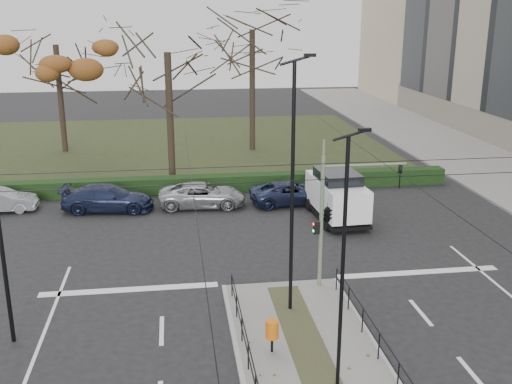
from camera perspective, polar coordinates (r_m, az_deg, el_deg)
ground at (r=20.16m, az=4.90°, el=-14.89°), size 140.00×140.00×0.00m
sidewalk_east at (r=45.74m, az=21.10°, el=2.34°), size 8.00×90.00×0.14m
park at (r=49.86m, az=-10.07°, el=4.30°), size 38.00×26.00×0.10m
hedge at (r=36.76m, az=-10.73°, el=0.56°), size 38.00×1.00×1.00m
median_railing at (r=17.51m, az=6.93°, el=-16.54°), size 4.14×13.24×0.92m
catenary at (r=20.07m, az=4.13°, el=-4.13°), size 20.00×34.00×6.00m
traffic_light at (r=23.18m, az=7.01°, el=-1.86°), size 3.59×2.05×5.28m
litter_bin at (r=19.43m, az=1.54°, el=-12.98°), size 0.43×0.43×1.09m
streetlamp_median_near at (r=16.49m, az=8.32°, el=-6.84°), size 0.63×0.13×7.60m
streetlamp_median_far at (r=20.62m, az=3.53°, el=0.47°), size 0.76×0.16×9.14m
parked_car_second at (r=35.78m, az=-23.22°, el=-0.74°), size 3.96×1.46×1.30m
parked_car_third at (r=34.04m, az=-13.93°, el=-0.56°), size 5.17×2.55×1.45m
parked_car_fourth at (r=33.89m, az=-5.13°, el=-0.29°), size 4.98×2.52×1.35m
white_van at (r=31.82m, az=7.71°, el=-0.22°), size 2.51×5.14×2.63m
rust_tree at (r=48.45m, az=-18.55°, el=13.15°), size 8.18×8.18×10.72m
bare_tree_center at (r=46.73m, az=-0.36°, el=14.41°), size 8.10×8.10×12.27m
bare_tree_near at (r=38.15m, az=-8.41°, el=12.15°), size 7.52×7.52×10.79m
parked_car_fifth at (r=34.34m, az=3.31°, el=-0.08°), size 4.84×2.66×1.28m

